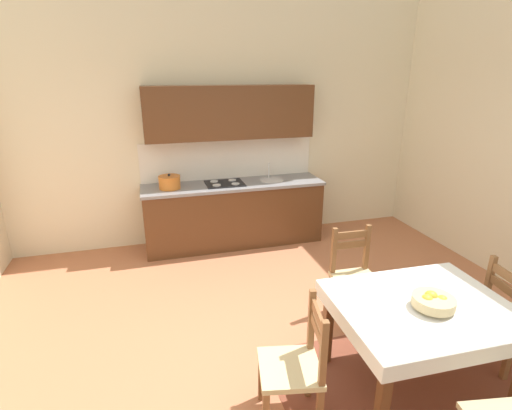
% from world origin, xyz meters
% --- Properties ---
extents(ground_plane, '(6.44, 6.20, 0.10)m').
position_xyz_m(ground_plane, '(0.00, 0.00, -0.05)').
color(ground_plane, '#B7704C').
extents(wall_back, '(6.44, 0.12, 4.00)m').
position_xyz_m(wall_back, '(0.00, 2.86, 2.00)').
color(wall_back, beige).
rests_on(wall_back, ground_plane).
extents(area_rug, '(2.10, 1.60, 0.01)m').
position_xyz_m(area_rug, '(0.80, -0.67, 0.00)').
color(area_rug, brown).
rests_on(area_rug, ground_plane).
extents(kitchen_cabinetry, '(2.51, 0.63, 2.20)m').
position_xyz_m(kitchen_cabinetry, '(0.05, 2.53, 0.86)').
color(kitchen_cabinetry, '#56331C').
rests_on(kitchen_cabinetry, ground_plane).
extents(dining_table, '(1.31, 1.08, 0.75)m').
position_xyz_m(dining_table, '(0.80, -0.57, 0.63)').
color(dining_table, brown).
rests_on(dining_table, ground_plane).
extents(dining_chair_kitchen_side, '(0.44, 0.44, 0.93)m').
position_xyz_m(dining_chair_kitchen_side, '(0.80, 0.40, 0.44)').
color(dining_chair_kitchen_side, '#D1BC89').
rests_on(dining_chair_kitchen_side, ground_plane).
extents(dining_chair_tv_side, '(0.50, 0.50, 0.93)m').
position_xyz_m(dining_chair_tv_side, '(-0.21, -0.59, 0.44)').
color(dining_chair_tv_side, '#D1BC89').
rests_on(dining_chair_tv_side, ground_plane).
extents(fruit_bowl, '(0.30, 0.30, 0.12)m').
position_xyz_m(fruit_bowl, '(0.81, -0.64, 0.81)').
color(fruit_bowl, tan).
rests_on(fruit_bowl, dining_table).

